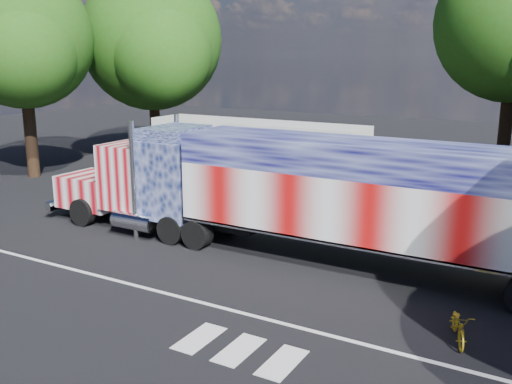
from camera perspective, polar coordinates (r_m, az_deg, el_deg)
The scene contains 8 objects.
ground at distance 20.25m, azimuth -4.26°, elevation -6.97°, with size 100.00×100.00×0.00m, color black.
lane_markings at distance 16.51m, azimuth -6.72°, elevation -11.96°, with size 30.00×2.67×0.01m.
semi_truck at distance 20.02m, azimuth 5.16°, elevation -0.04°, with size 21.89×3.46×4.67m.
coach_bus at distance 31.15m, azimuth -0.02°, elevation 3.90°, with size 12.32×2.87×3.58m.
woman at distance 26.08m, azimuth -16.96°, elevation -0.90°, with size 0.61×0.40×1.68m, color slate.
bicycle at distance 15.66m, azimuth 19.62°, elevation -12.48°, with size 0.57×1.62×0.85m, color gold.
tree_nw_a at distance 40.06m, azimuth -10.27°, elevation 14.69°, with size 9.89×9.41×12.77m.
tree_w_a at distance 35.73m, azimuth -22.31°, elevation 13.98°, with size 8.35×7.95×11.98m.
Camera 1 is at (10.72, -15.65, 7.10)m, focal length 40.00 mm.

